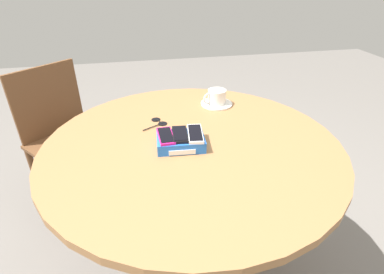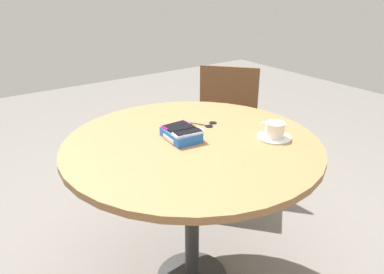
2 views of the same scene
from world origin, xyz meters
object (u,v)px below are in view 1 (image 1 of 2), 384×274
round_table (192,161)px  phone_white (195,134)px  phone_black (180,134)px  sunglasses (158,122)px  phone_magenta (166,136)px  phone_box (181,142)px  chair_near_window (68,137)px  coffee_cup (216,96)px  saucer (217,104)px

round_table → phone_white: 0.14m
phone_black → sunglasses: (-0.06, 0.20, -0.05)m
phone_magenta → phone_white: size_ratio=0.89×
phone_box → chair_near_window: size_ratio=0.21×
round_table → chair_near_window: size_ratio=1.29×
phone_black → sunglasses: phone_black is taller
phone_box → coffee_cup: 0.42m
coffee_cup → phone_box: bearing=-124.0°
phone_box → coffee_cup: coffee_cup is taller
round_table → chair_near_window: chair_near_window is taller
phone_white → chair_near_window: bearing=130.1°
phone_black → coffee_cup: size_ratio=1.05×
phone_magenta → chair_near_window: size_ratio=0.14×
phone_magenta → sunglasses: 0.21m
phone_magenta → coffee_cup: (0.29, 0.34, -0.00)m
round_table → sunglasses: size_ratio=10.01×
saucer → sunglasses: 0.33m
round_table → phone_white: size_ratio=7.98×
phone_magenta → phone_white: 0.11m
phone_black → saucer: size_ratio=0.81×
chair_near_window → coffee_cup: bearing=-26.7°
round_table → phone_box: size_ratio=6.19×
phone_box → sunglasses: bearing=106.7°
phone_white → saucer: size_ratio=0.94×
saucer → sunglasses: (-0.30, -0.14, -0.00)m
phone_magenta → sunglasses: (-0.01, 0.20, -0.04)m
phone_white → coffee_cup: size_ratio=1.22×
saucer → chair_near_window: bearing=153.4°
sunglasses → chair_near_window: (-0.51, 0.54, -0.32)m
phone_white → round_table: bearing=106.2°
phone_box → phone_black: (-0.00, 0.01, 0.03)m
round_table → phone_magenta: 0.17m
chair_near_window → phone_magenta: bearing=-54.9°
saucer → coffee_cup: (-0.00, -0.00, 0.04)m
phone_box → chair_near_window: 1.01m
phone_box → phone_black: 0.03m
sunglasses → chair_near_window: size_ratio=0.13×
phone_magenta → saucer: bearing=49.5°
phone_magenta → chair_near_window: chair_near_window is taller
phone_magenta → phone_black: 0.05m
round_table → phone_white: phone_white is taller
coffee_cup → phone_black: bearing=-124.6°
coffee_cup → sunglasses: coffee_cup is taller
phone_black → chair_near_window: chair_near_window is taller
saucer → chair_near_window: 0.96m
phone_black → chair_near_window: bearing=127.6°
phone_black → sunglasses: size_ratio=1.08×
phone_magenta → saucer: (0.29, 0.34, -0.04)m
phone_magenta → saucer: 0.45m
sunglasses → chair_near_window: bearing=133.4°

